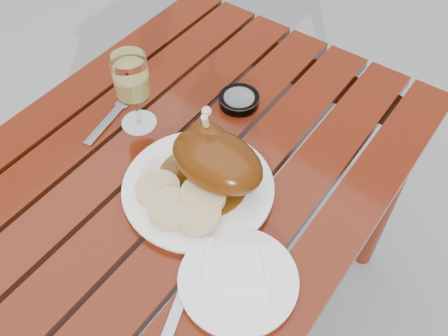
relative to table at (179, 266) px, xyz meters
The scene contains 11 objects.
ground 0.38m from the table, ahead, with size 60.00×60.00×0.00m, color slate.
table is the anchor object (origin of this frame).
dinner_plate 0.39m from the table, ahead, with size 0.30×0.30×0.02m, color white.
roast_duck 0.46m from the table, 31.42° to the left, with size 0.21×0.19×0.14m.
bread_dumplings 0.42m from the table, 27.94° to the right, with size 0.19×0.14×0.03m.
wine_glass 0.50m from the table, 150.30° to the left, with size 0.08×0.08×0.19m, color #D3C160.
side_plate 0.47m from the table, 22.33° to the right, with size 0.21×0.21×0.02m, color white.
napkin 0.48m from the table, 21.15° to the right, with size 0.12×0.11×0.01m, color white.
ashtray 0.47m from the table, 91.19° to the left, with size 0.09×0.09×0.02m, color #B2B7BC.
fork 0.44m from the table, 167.40° to the left, with size 0.02×0.16×0.01m, color gray.
knife 0.45m from the table, 41.22° to the right, with size 0.02×0.20×0.01m, color gray.
Camera 1 is at (0.47, -0.44, 1.56)m, focal length 40.00 mm.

